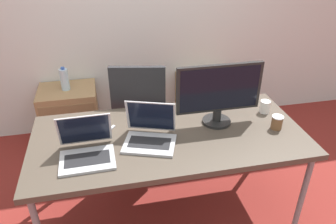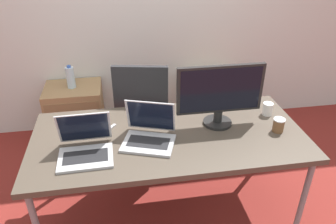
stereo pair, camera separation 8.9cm
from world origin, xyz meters
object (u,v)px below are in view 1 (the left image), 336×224
object	(u,v)px
office_chair	(142,126)
cabinet_right	(204,102)
monitor	(219,93)
coffee_cup_brown	(277,122)
coffee_cup_white	(265,107)
laptop_left	(86,149)
laptop_right	(150,134)
water_bottle	(64,79)
cabinet_left	(71,116)

from	to	relation	value
office_chair	cabinet_right	world-z (taller)	office_chair
monitor	office_chair	bearing A→B (deg)	126.82
coffee_cup_brown	coffee_cup_white	bearing A→B (deg)	84.33
coffee_cup_white	coffee_cup_brown	bearing A→B (deg)	-95.67
monitor	coffee_cup_brown	distance (m)	0.46
office_chair	cabinet_right	distance (m)	0.90
cabinet_right	laptop_left	bearing A→B (deg)	-132.09
laptop_right	cabinet_right	bearing A→B (deg)	57.52
coffee_cup_brown	water_bottle	bearing A→B (deg)	139.92
monitor	laptop_left	bearing A→B (deg)	-166.92
laptop_right	coffee_cup_brown	xyz separation A→B (m)	(0.89, -0.03, -0.00)
office_chair	monitor	distance (m)	0.99
laptop_left	coffee_cup_brown	distance (m)	1.29
water_bottle	laptop_right	world-z (taller)	laptop_right
cabinet_left	water_bottle	bearing A→B (deg)	90.00
office_chair	laptop_right	distance (m)	0.87
cabinet_right	coffee_cup_brown	distance (m)	1.37
cabinet_left	laptop_right	xyz separation A→B (m)	(0.63, -1.24, 0.50)
coffee_cup_white	cabinet_left	bearing A→B (deg)	145.78
monitor	coffee_cup_brown	world-z (taller)	monitor
cabinet_left	coffee_cup_white	world-z (taller)	coffee_cup_white
cabinet_left	coffee_cup_brown	distance (m)	2.04
cabinet_left	laptop_right	bearing A→B (deg)	-63.21
cabinet_right	coffee_cup_brown	xyz separation A→B (m)	(0.10, -1.27, 0.50)
water_bottle	laptop_right	size ratio (longest dim) A/B	0.59
laptop_left	coffee_cup_white	size ratio (longest dim) A/B	3.53
office_chair	cabinet_right	xyz separation A→B (m)	(0.75, 0.48, -0.08)
cabinet_right	coffee_cup_white	bearing A→B (deg)	-83.40
cabinet_right	water_bottle	xyz separation A→B (m)	(-1.41, 0.00, 0.40)
laptop_left	monitor	size ratio (longest dim) A/B	0.55
cabinet_left	water_bottle	size ratio (longest dim) A/B	2.60
cabinet_left	coffee_cup_brown	world-z (taller)	coffee_cup_brown
water_bottle	laptop_left	distance (m)	1.35
cabinet_left	water_bottle	xyz separation A→B (m)	(0.00, 0.00, 0.40)
laptop_left	water_bottle	bearing A→B (deg)	99.49
cabinet_right	water_bottle	bearing A→B (deg)	179.91
office_chair	water_bottle	xyz separation A→B (m)	(-0.66, 0.48, 0.32)
office_chair	monitor	bearing A→B (deg)	-53.18
cabinet_right	coffee_cup_brown	bearing A→B (deg)	-85.58
office_chair	water_bottle	distance (m)	0.88
laptop_right	coffee_cup_brown	world-z (taller)	laptop_right
office_chair	coffee_cup_white	size ratio (longest dim) A/B	11.07
office_chair	coffee_cup_brown	xyz separation A→B (m)	(0.85, -0.79, 0.41)
cabinet_right	coffee_cup_white	world-z (taller)	coffee_cup_white
laptop_right	water_bottle	bearing A→B (deg)	116.75
monitor	laptop_right	bearing A→B (deg)	-165.62
cabinet_left	water_bottle	world-z (taller)	water_bottle
cabinet_right	monitor	size ratio (longest dim) A/B	0.99
water_bottle	coffee_cup_white	distance (m)	1.86
office_chair	cabinet_right	bearing A→B (deg)	32.53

